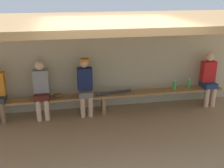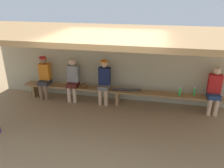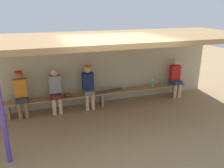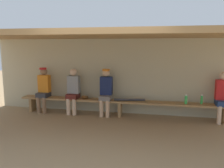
{
  "view_description": "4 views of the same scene",
  "coord_description": "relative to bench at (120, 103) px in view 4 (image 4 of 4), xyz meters",
  "views": [
    {
      "loc": [
        -0.94,
        -4.53,
        2.88
      ],
      "look_at": [
        0.19,
        1.39,
        0.76
      ],
      "focal_mm": 44.6,
      "sensor_mm": 36.0,
      "label": 1
    },
    {
      "loc": [
        1.07,
        -4.55,
        3.19
      ],
      "look_at": [
        -0.09,
        1.15,
        0.8
      ],
      "focal_mm": 36.07,
      "sensor_mm": 36.0,
      "label": 2
    },
    {
      "loc": [
        -1.82,
        -4.94,
        3.02
      ],
      "look_at": [
        0.31,
        1.42,
        0.75
      ],
      "focal_mm": 36.41,
      "sensor_mm": 36.0,
      "label": 3
    },
    {
      "loc": [
        1.09,
        -4.81,
        1.99
      ],
      "look_at": [
        -0.16,
        1.19,
        0.99
      ],
      "focal_mm": 37.34,
      "sensor_mm": 36.0,
      "label": 4
    }
  ],
  "objects": [
    {
      "name": "baseball_bat",
      "position": [
        0.27,
        -0.0,
        0.11
      ],
      "size": [
        0.87,
        0.2,
        0.07
      ],
      "primitive_type": "cylinder",
      "rotation": [
        0.0,
        1.57,
        0.15
      ],
      "color": "#333338",
      "rests_on": "bench"
    },
    {
      "name": "baseball_glove_dark_brown",
      "position": [
        -1.05,
        0.02,
        0.12
      ],
      "size": [
        0.29,
        0.26,
        0.09
      ],
      "primitive_type": "ellipsoid",
      "rotation": [
        0.0,
        0.0,
        2.65
      ],
      "color": "brown",
      "rests_on": "bench"
    },
    {
      "name": "player_shirtless_tan",
      "position": [
        -1.41,
        0.0,
        0.34
      ],
      "size": [
        0.34,
        0.42,
        1.34
      ],
      "color": "#591E19",
      "rests_on": "ground"
    },
    {
      "name": "player_in_white",
      "position": [
        -0.42,
        0.0,
        0.36
      ],
      "size": [
        0.34,
        0.42,
        1.34
      ],
      "color": "slate",
      "rests_on": "ground"
    },
    {
      "name": "player_in_red",
      "position": [
        -2.35,
        0.0,
        0.36
      ],
      "size": [
        0.34,
        0.42,
        1.34
      ],
      "color": "#333338",
      "rests_on": "ground"
    },
    {
      "name": "water_bottle_green",
      "position": [
        2.2,
        0.04,
        0.19
      ],
      "size": [
        0.06,
        0.06,
        0.25
      ],
      "color": "green",
      "rests_on": "bench"
    },
    {
      "name": "bench",
      "position": [
        0.0,
        0.0,
        0.0
      ],
      "size": [
        6.0,
        0.36,
        0.46
      ],
      "color": "#9E7547",
      "rests_on": "ground"
    },
    {
      "name": "dugout_roof",
      "position": [
        0.0,
        -0.85,
        1.87
      ],
      "size": [
        8.0,
        2.8,
        0.12
      ],
      "primitive_type": "cube",
      "color": "#9E7547",
      "rests_on": "back_wall"
    },
    {
      "name": "player_middle",
      "position": [
        2.7,
        0.0,
        0.34
      ],
      "size": [
        0.34,
        0.42,
        1.34
      ],
      "color": "navy",
      "rests_on": "ground"
    },
    {
      "name": "water_bottle_blue",
      "position": [
        1.79,
        -0.03,
        0.19
      ],
      "size": [
        0.07,
        0.07,
        0.25
      ],
      "color": "green",
      "rests_on": "bench"
    },
    {
      "name": "back_wall",
      "position": [
        0.0,
        0.45,
        0.71
      ],
      "size": [
        8.0,
        0.2,
        2.2
      ],
      "primitive_type": "cube",
      "color": "#B7AD8C",
      "rests_on": "ground"
    },
    {
      "name": "ground_plane",
      "position": [
        0.0,
        -1.55,
        -0.39
      ],
      "size": [
        24.0,
        24.0,
        0.0
      ],
      "primitive_type": "plane",
      "color": "#9E7F59"
    }
  ]
}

